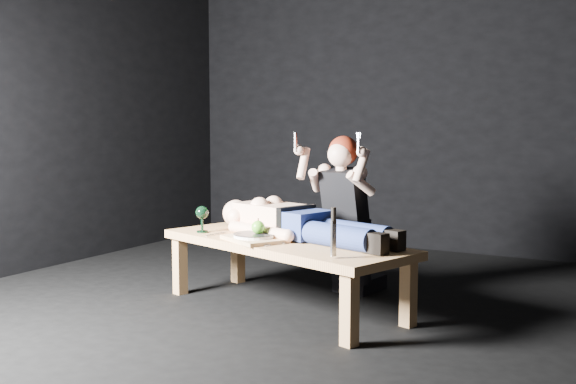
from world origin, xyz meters
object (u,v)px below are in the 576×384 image
object	(u,v)px
lying_man	(302,220)
kneeling_woman	(350,213)
table	(284,274)
serving_tray	(254,239)
carving_knife	(333,233)
goblet	(202,219)

from	to	relation	value
lying_man	kneeling_woman	world-z (taller)	kneeling_woman
table	serving_tray	distance (m)	0.31
table	carving_knife	size ratio (longest dim) A/B	6.18
lying_man	carving_knife	world-z (taller)	carving_knife
serving_tray	carving_knife	distance (m)	0.74
table	carving_knife	bearing A→B (deg)	-19.51
goblet	lying_man	bearing A→B (deg)	9.49
kneeling_woman	goblet	xyz separation A→B (m)	(-0.83, -0.58, -0.03)
kneeling_woman	table	bearing A→B (deg)	-102.30
table	kneeling_woman	bearing A→B (deg)	86.74
table	carving_knife	distance (m)	0.76
lying_man	table	bearing A→B (deg)	-113.54
lying_man	serving_tray	xyz separation A→B (m)	(-0.22, -0.23, -0.11)
kneeling_woman	serving_tray	bearing A→B (deg)	-108.53
carving_knife	goblet	bearing A→B (deg)	179.30
lying_man	goblet	bearing A→B (deg)	-153.27
serving_tray	carving_knife	xyz separation A→B (m)	(0.67, -0.26, 0.13)
kneeling_woman	serving_tray	size ratio (longest dim) A/B	2.88
carving_knife	table	bearing A→B (deg)	160.49
kneeling_woman	carving_knife	bearing A→B (deg)	-62.80
lying_man	goblet	xyz separation A→B (m)	(-0.70, -0.12, -0.03)
kneeling_woman	carving_knife	world-z (taller)	kneeling_woman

